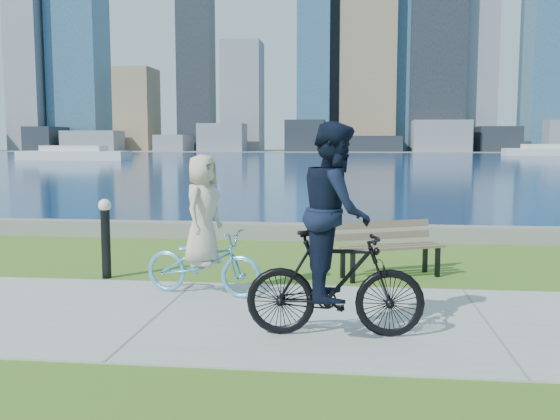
# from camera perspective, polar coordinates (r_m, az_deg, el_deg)

# --- Properties ---
(ground) EXTENTS (320.00, 320.00, 0.00)m
(ground) POSITION_cam_1_polar(r_m,az_deg,el_deg) (7.86, 18.51, -10.02)
(ground) COLOR #3B6119
(ground) RESTS_ON ground
(concrete_path) EXTENTS (80.00, 3.50, 0.02)m
(concrete_path) POSITION_cam_1_polar(r_m,az_deg,el_deg) (7.85, 18.51, -9.95)
(concrete_path) COLOR #969792
(concrete_path) RESTS_ON ground
(seawall) EXTENTS (90.00, 0.50, 0.35)m
(seawall) POSITION_cam_1_polar(r_m,az_deg,el_deg) (13.82, 13.33, -2.15)
(seawall) COLOR slate
(seawall) RESTS_ON ground
(bay_water) EXTENTS (320.00, 131.00, 0.01)m
(bay_water) POSITION_cam_1_polar(r_m,az_deg,el_deg) (79.43, 7.93, 4.67)
(bay_water) COLOR #0C2650
(bay_water) RESTS_ON ground
(far_shore) EXTENTS (320.00, 30.00, 0.12)m
(far_shore) POSITION_cam_1_polar(r_m,az_deg,el_deg) (137.41, 7.45, 5.36)
(far_shore) COLOR slate
(far_shore) RESTS_ON ground
(city_skyline) EXTENTS (177.32, 23.13, 76.00)m
(city_skyline) POSITION_cam_1_polar(r_m,az_deg,el_deg) (138.24, 7.36, 14.26)
(city_skyline) COLOR navy
(city_skyline) RESTS_ON ground
(ferry_near) EXTENTS (12.45, 3.56, 1.69)m
(ferry_near) POSITION_cam_1_polar(r_m,az_deg,el_deg) (75.33, -18.31, 4.86)
(ferry_near) COLOR silver
(ferry_near) RESTS_ON ground
(ferry_far) EXTENTS (12.94, 3.70, 1.76)m
(ferry_far) POSITION_cam_1_polar(r_m,az_deg,el_deg) (103.47, 23.30, 4.99)
(ferry_far) COLOR silver
(ferry_far) RESTS_ON ground
(park_bench) EXTENTS (1.78, 1.23, 0.88)m
(park_bench) POSITION_cam_1_polar(r_m,az_deg,el_deg) (10.15, 9.84, -3.03)
(park_bench) COLOR black
(park_bench) RESTS_ON ground
(bollard_lamp) EXTENTS (0.20, 0.20, 1.27)m
(bollard_lamp) POSITION_cam_1_polar(r_m,az_deg,el_deg) (10.22, -15.66, -2.03)
(bollard_lamp) COLOR black
(bollard_lamp) RESTS_ON ground
(cyclist_woman) EXTENTS (0.99, 1.85, 1.97)m
(cyclist_woman) POSITION_cam_1_polar(r_m,az_deg,el_deg) (8.77, -7.05, -3.03)
(cyclist_woman) COLOR #5EB8E5
(cyclist_woman) RESTS_ON ground
(cyclist_man) EXTENTS (0.76, 1.98, 2.36)m
(cyclist_man) POSITION_cam_1_polar(r_m,az_deg,el_deg) (6.83, 5.09, -3.46)
(cyclist_man) COLOR black
(cyclist_man) RESTS_ON ground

